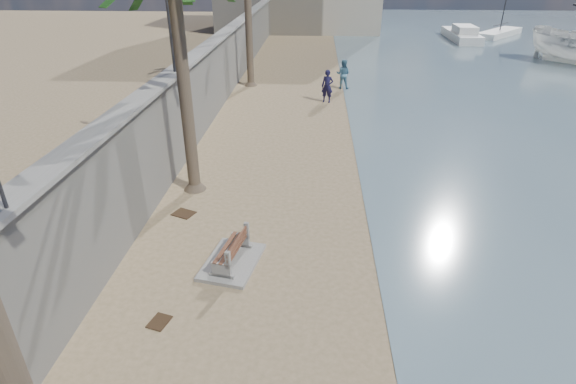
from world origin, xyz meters
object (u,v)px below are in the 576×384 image
object	(u,v)px
bench_far	(231,253)
person_a	(327,84)
yacht_far	(461,36)
sailboat_west	(499,33)
person_b	(343,73)

from	to	relation	value
bench_far	person_a	size ratio (longest dim) A/B	1.04
yacht_far	sailboat_west	bearing A→B (deg)	-58.58
person_b	person_a	bearing A→B (deg)	84.20
bench_far	person_b	world-z (taller)	person_b
yacht_far	sailboat_west	distance (m)	5.55
person_b	yacht_far	size ratio (longest dim) A/B	0.24
person_a	yacht_far	world-z (taller)	person_a
person_a	sailboat_west	distance (m)	32.51
bench_far	person_a	xyz separation A→B (m)	(2.82, 15.80, 0.70)
person_a	yacht_far	distance (m)	27.57
person_a	person_b	size ratio (longest dim) A/B	1.05
yacht_far	person_a	bearing A→B (deg)	150.85
person_b	yacht_far	distance (m)	24.29
person_a	person_b	distance (m)	3.37
bench_far	sailboat_west	distance (m)	47.49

